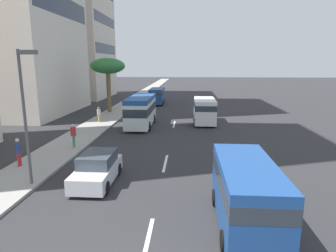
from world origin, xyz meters
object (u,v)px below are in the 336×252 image
(palm_tree, at_px, (108,67))
(street_lamp, at_px, (26,103))
(van_fifth, at_px, (157,95))
(pedestrian_by_tree, at_px, (18,151))
(minibus_fourth, at_px, (141,110))
(car_lead, at_px, (97,169))
(pedestrian_near_lamp, at_px, (73,134))
(pedestrian_mid_block, at_px, (99,114))
(van_third, at_px, (204,109))
(van_second, at_px, (246,191))

(palm_tree, height_order, street_lamp, palm_tree)
(van_fifth, distance_m, palm_tree, 10.99)
(street_lamp, bearing_deg, pedestrian_by_tree, 41.77)
(minibus_fourth, relative_size, palm_tree, 1.04)
(minibus_fourth, xyz_separation_m, street_lamp, (-14.76, 3.19, 2.63))
(car_lead, xyz_separation_m, street_lamp, (-0.64, 3.13, 3.51))
(car_lead, relative_size, street_lamp, 0.61)
(van_fifth, height_order, pedestrian_by_tree, van_fifth)
(car_lead, distance_m, pedestrian_by_tree, 5.57)
(car_lead, distance_m, minibus_fourth, 14.14)
(minibus_fourth, xyz_separation_m, palm_tree, (7.48, 5.21, 4.10))
(pedestrian_near_lamp, xyz_separation_m, pedestrian_by_tree, (-4.12, 1.70, -0.01))
(pedestrian_near_lamp, xyz_separation_m, pedestrian_mid_block, (9.30, 0.96, -0.09))
(car_lead, distance_m, street_lamp, 4.75)
(van_third, relative_size, pedestrian_near_lamp, 3.02)
(van_second, distance_m, palm_tree, 28.33)
(pedestrian_near_lamp, bearing_deg, van_second, -29.14)
(van_second, bearing_deg, pedestrian_by_tree, 65.88)
(van_third, bearing_deg, street_lamp, 150.16)
(van_second, xyz_separation_m, van_third, (19.69, 0.47, 0.02))
(pedestrian_near_lamp, relative_size, pedestrian_mid_block, 1.09)
(car_lead, height_order, van_second, van_second)
(van_fifth, height_order, pedestrian_near_lamp, van_fifth)
(pedestrian_by_tree, xyz_separation_m, street_lamp, (-2.40, -2.14, 3.17))
(street_lamp, bearing_deg, minibus_fourth, -12.21)
(car_lead, relative_size, van_third, 0.78)
(pedestrian_mid_block, distance_m, street_lamp, 16.22)
(pedestrian_mid_block, relative_size, palm_tree, 0.24)
(van_fifth, bearing_deg, van_third, 24.38)
(pedestrian_mid_block, height_order, street_lamp, street_lamp)
(car_lead, distance_m, pedestrian_near_lamp, 6.89)
(van_fifth, relative_size, street_lamp, 0.79)
(minibus_fourth, distance_m, pedestrian_mid_block, 4.77)
(car_lead, relative_size, palm_tree, 0.61)
(van_third, bearing_deg, car_lead, 158.15)
(van_fifth, relative_size, pedestrian_mid_block, 3.30)
(van_fifth, relative_size, pedestrian_by_tree, 3.07)
(pedestrian_by_tree, relative_size, street_lamp, 0.26)
(van_fifth, distance_m, pedestrian_mid_block, 15.78)
(pedestrian_mid_block, height_order, pedestrian_by_tree, pedestrian_by_tree)
(van_third, height_order, pedestrian_near_lamp, van_third)
(car_lead, xyz_separation_m, van_fifth, (30.31, 0.07, 0.63))
(car_lead, xyz_separation_m, minibus_fourth, (14.11, -0.06, 0.88))
(minibus_fourth, relative_size, pedestrian_by_tree, 4.05)
(van_second, bearing_deg, car_lead, 61.82)
(van_third, distance_m, van_fifth, 15.70)
(van_third, height_order, pedestrian_by_tree, van_third)
(minibus_fourth, bearing_deg, street_lamp, -12.21)
(minibus_fourth, relative_size, van_fifth, 1.32)
(van_third, xyz_separation_m, minibus_fourth, (-1.89, 6.36, 0.17))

